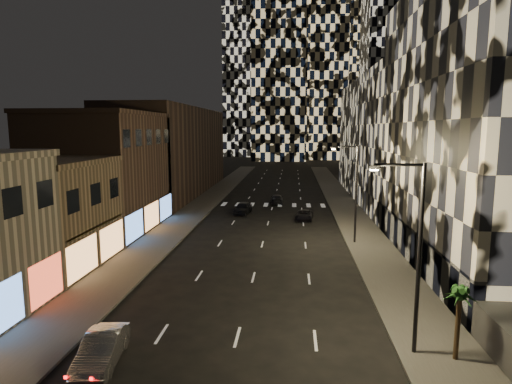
% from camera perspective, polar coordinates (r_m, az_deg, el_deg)
% --- Properties ---
extents(sidewalk_left, '(4.00, 120.00, 0.15)m').
position_cam_1_polar(sidewalk_left, '(61.83, -7.02, -1.50)').
color(sidewalk_left, '#47443F').
rests_on(sidewalk_left, ground).
extents(sidewalk_right, '(4.00, 120.00, 0.15)m').
position_cam_1_polar(sidewalk_right, '(60.93, 11.72, -1.76)').
color(sidewalk_right, '#47443F').
rests_on(sidewalk_right, ground).
extents(curb_left, '(0.20, 120.00, 0.15)m').
position_cam_1_polar(curb_left, '(61.43, -5.11, -1.53)').
color(curb_left, '#4C4C47').
rests_on(curb_left, ground).
extents(curb_right, '(0.20, 120.00, 0.15)m').
position_cam_1_polar(curb_right, '(60.72, 9.75, -1.74)').
color(curb_right, '#4C4C47').
rests_on(curb_right, ground).
extents(retail_tan, '(10.00, 10.00, 8.00)m').
position_cam_1_polar(retail_tan, '(37.00, -27.46, -2.89)').
color(retail_tan, '#7E674C').
rests_on(retail_tan, ground).
extents(retail_brown, '(10.00, 15.00, 12.00)m').
position_cam_1_polar(retail_brown, '(47.61, -19.60, 2.33)').
color(retail_brown, '#4F392C').
rests_on(retail_brown, ground).
extents(retail_filler_left, '(10.00, 40.00, 14.00)m').
position_cam_1_polar(retail_filler_left, '(72.41, -10.93, 5.37)').
color(retail_filler_left, '#4F392C').
rests_on(retail_filler_left, ground).
extents(midrise_base, '(0.60, 25.00, 3.00)m').
position_cam_1_polar(midrise_base, '(36.54, 20.07, -6.60)').
color(midrise_base, '#383838').
rests_on(midrise_base, ground).
extents(midrise_filler_right, '(16.00, 40.00, 18.00)m').
position_cam_1_polar(midrise_filler_right, '(68.79, 19.61, 6.56)').
color(midrise_filler_right, '#232326').
rests_on(midrise_filler_right, ground).
extents(tower_right_mid, '(20.00, 20.00, 100.00)m').
position_cam_1_polar(tower_right_mid, '(153.26, 18.42, 22.88)').
color(tower_right_mid, black).
rests_on(tower_right_mid, ground).
extents(tower_left_back, '(24.00, 24.00, 120.00)m').
position_cam_1_polar(tower_left_back, '(182.01, 0.13, 24.14)').
color(tower_left_back, black).
rests_on(tower_left_back, ground).
extents(tower_center_low, '(18.00, 18.00, 95.00)m').
position_cam_1_polar(tower_center_low, '(154.12, 3.29, 22.23)').
color(tower_center_low, black).
rests_on(tower_center_low, ground).
extents(streetlight_near, '(2.55, 0.25, 9.00)m').
position_cam_1_polar(streetlight_near, '(21.03, 20.37, -6.69)').
color(streetlight_near, black).
rests_on(streetlight_near, sidewalk_right).
extents(streetlight_far, '(2.55, 0.25, 9.00)m').
position_cam_1_polar(streetlight_far, '(40.31, 12.90, 0.66)').
color(streetlight_far, black).
rests_on(streetlight_far, sidewalk_right).
extents(car_silver_parked, '(2.06, 4.52, 1.44)m').
position_cam_1_polar(car_silver_parked, '(21.83, -19.88, -19.15)').
color(car_silver_parked, gray).
rests_on(car_silver_parked, ground).
extents(car_dark_midlane, '(2.27, 4.55, 1.49)m').
position_cam_1_polar(car_dark_midlane, '(54.04, -1.77, -2.15)').
color(car_dark_midlane, black).
rests_on(car_dark_midlane, ground).
extents(car_dark_oncoming, '(1.92, 4.47, 1.28)m').
position_cam_1_polar(car_dark_oncoming, '(61.58, 2.80, -0.95)').
color(car_dark_oncoming, black).
rests_on(car_dark_oncoming, ground).
extents(car_dark_rightlane, '(2.30, 4.28, 1.14)m').
position_cam_1_polar(car_dark_rightlane, '(50.74, 6.45, -3.09)').
color(car_dark_rightlane, black).
rests_on(car_dark_rightlane, ground).
extents(palm_tree, '(1.76, 1.78, 3.50)m').
position_cam_1_polar(palm_tree, '(21.90, 25.51, -12.76)').
color(palm_tree, '#47331E').
rests_on(palm_tree, sidewalk_right).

